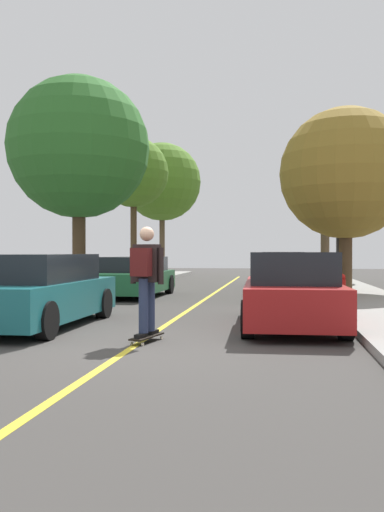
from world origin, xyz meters
name	(u,v)px	position (x,y,z in m)	size (l,w,h in m)	color
ground	(139,343)	(0.00, 0.00, 0.00)	(80.00, 80.00, 0.00)	#3D3A38
center_line	(182,314)	(0.00, 4.00, 0.00)	(0.12, 39.20, 0.01)	gold
parked_car_left_nearest	(37,291)	(-2.41, 1.57, 0.68)	(1.91, 4.45, 1.39)	#196066
parked_car_left_near	(134,277)	(-2.41, 8.77, 0.64)	(2.01, 4.37, 1.28)	#1E5B33
parked_car_right_nearest	(291,291)	(2.41, 2.28, 0.69)	(1.92, 4.62, 1.43)	maroon
parked_car_right_near	(285,278)	(2.41, 8.29, 0.65)	(1.97, 4.52, 1.31)	#BCAD89
parked_car_right_far	(283,270)	(2.41, 14.10, 0.69)	(1.91, 4.48, 1.44)	black
street_tree_left_nearest	(79,148)	(-4.36, 9.06, 4.90)	(4.70, 4.70, 7.12)	#4C3823
street_tree_left_near	(134,173)	(-4.36, 16.13, 5.08)	(3.22, 3.22, 6.58)	#4C3823
street_tree_left_far	(162,182)	(-4.36, 22.50, 5.46)	(4.47, 4.47, 7.57)	brown
street_tree_right_nearest	(346,174)	(4.36, 9.95, 3.98)	(4.26, 4.26, 5.98)	#4C3823
street_tree_right_near	(325,185)	(4.36, 17.51, 4.53)	(3.80, 3.80, 6.31)	brown
fire_hydrant	(342,287)	(3.91, 6.98, 0.49)	(0.20, 0.20, 0.70)	#B2140F
streetlamp	(338,189)	(4.16, 10.31, 3.53)	(0.36, 0.24, 5.96)	#38383D
skateboard	(147,337)	(0.10, 0.11, 0.09)	(0.40, 0.87, 0.10)	black
skateboarder	(146,274)	(0.09, 0.08, 1.09)	(0.59, 0.70, 1.73)	black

